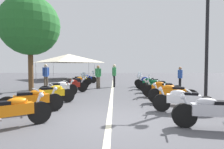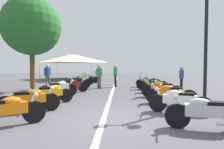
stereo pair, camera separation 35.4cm
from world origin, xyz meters
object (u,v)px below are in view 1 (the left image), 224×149
motorcycle_left_row_4 (71,85)px  bystander_3 (98,75)px  motorcycle_left_row_2 (52,93)px  street_lamp_twin_globe (207,26)px  motorcycle_left_row_3 (59,88)px  motorcycle_right_row_2 (172,93)px  motorcycle_right_row_3 (162,88)px  motorcycle_right_row_6 (147,81)px  event_tent (69,58)px  bystander_2 (180,76)px  motorcycle_left_row_7 (81,80)px  motorcycle_left_row_6 (78,81)px  motorcycle_right_row_5 (151,83)px  motorcycle_left_row_8 (86,78)px  motorcycle_right_row_0 (213,112)px  motorcycle_right_row_1 (183,100)px  roadside_tree_0 (30,26)px  motorcycle_left_row_0 (11,111)px  motorcycle_left_row_5 (75,83)px  bystander_0 (46,74)px  motorcycle_left_row_1 (32,100)px  motorcycle_right_row_4 (157,86)px  bystander_1 (114,74)px

motorcycle_left_row_4 → bystander_3: bystander_3 is taller
motorcycle_left_row_2 → street_lamp_twin_globe: bearing=-27.4°
motorcycle_left_row_2 → motorcycle_left_row_3: (1.74, 0.23, 0.01)m
motorcycle_right_row_2 → motorcycle_right_row_3: motorcycle_right_row_3 is taller
motorcycle_right_row_6 → event_tent: (9.02, 8.39, 2.19)m
motorcycle_right_row_3 → bystander_2: bearing=-106.8°
motorcycle_left_row_7 → street_lamp_twin_globe: bearing=-75.2°
motorcycle_left_row_6 → motorcycle_right_row_5: 5.67m
motorcycle_left_row_3 → motorcycle_left_row_8: 7.98m
motorcycle_left_row_2 → motorcycle_left_row_8: bearing=60.9°
street_lamp_twin_globe → motorcycle_right_row_0: bearing=156.7°
motorcycle_right_row_1 → street_lamp_twin_globe: size_ratio=0.41×
motorcycle_left_row_2 → bystander_3: (5.68, -1.49, 0.55)m
motorcycle_left_row_4 → motorcycle_right_row_0: (-6.62, -5.26, -0.00)m
event_tent → roadside_tree_0: bearing=-178.5°
bystander_3 → motorcycle_left_row_0: bearing=-159.1°
motorcycle_right_row_1 → motorcycle_left_row_2: bearing=0.1°
motorcycle_left_row_5 → motorcycle_right_row_3: motorcycle_right_row_3 is taller
motorcycle_left_row_2 → bystander_0: bystander_0 is taller
motorcycle_left_row_7 → motorcycle_left_row_6: bearing=-114.9°
motorcycle_right_row_3 → bystander_2: size_ratio=1.31×
motorcycle_right_row_0 → bystander_0: bystander_0 is taller
motorcycle_left_row_1 → motorcycle_left_row_2: (1.65, -0.14, -0.01)m
motorcycle_left_row_5 → bystander_0: bystander_0 is taller
motorcycle_left_row_2 → motorcycle_right_row_1: (-1.52, -5.09, 0.00)m
motorcycle_right_row_2 → motorcycle_right_row_4: size_ratio=1.03×
event_tent → motorcycle_right_row_1: bearing=-154.3°
motorcycle_left_row_7 → bystander_1: bearing=-53.5°
motorcycle_right_row_6 → street_lamp_twin_globe: street_lamp_twin_globe is taller
motorcycle_left_row_2 → bystander_2: size_ratio=1.12×
motorcycle_left_row_1 → motorcycle_right_row_2: 5.61m
motorcycle_right_row_0 → motorcycle_left_row_3: bearing=-32.1°
motorcycle_right_row_2 → bystander_2: (5.11, -2.11, 0.47)m
motorcycle_right_row_4 → roadside_tree_0: bearing=5.2°
event_tent → motorcycle_left_row_5: bearing=-163.8°
motorcycle_right_row_2 → motorcycle_right_row_6: motorcycle_right_row_6 is taller
motorcycle_left_row_1 → motorcycle_right_row_4: (4.98, -5.42, -0.01)m
motorcycle_right_row_5 → bystander_1: bearing=-18.3°
motorcycle_left_row_2 → motorcycle_right_row_6: 8.42m
motorcycle_left_row_0 → bystander_3: bearing=43.3°
street_lamp_twin_globe → bystander_1: 7.92m
motorcycle_right_row_0 → motorcycle_right_row_2: 3.24m
motorcycle_left_row_7 → motorcycle_left_row_8: 1.66m
motorcycle_left_row_0 → motorcycle_left_row_8: (12.97, 0.02, 0.01)m
motorcycle_left_row_7 → bystander_2: bystander_2 is taller
motorcycle_left_row_8 → motorcycle_right_row_5: bearing=-68.8°
motorcycle_left_row_1 → bystander_2: (6.79, -7.46, 0.47)m
motorcycle_right_row_5 → motorcycle_right_row_2: bearing=105.0°
motorcycle_right_row_0 → motorcycle_right_row_5: bearing=-79.7°
motorcycle_left_row_1 → motorcycle_left_row_5: motorcycle_left_row_5 is taller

